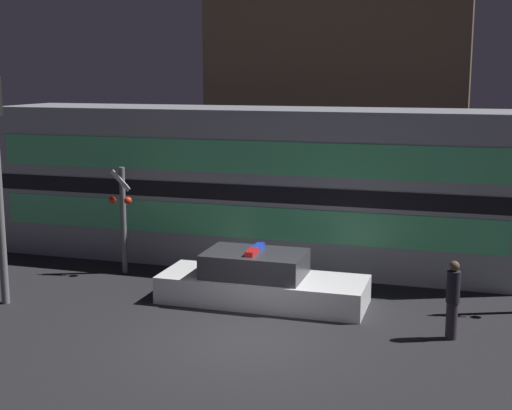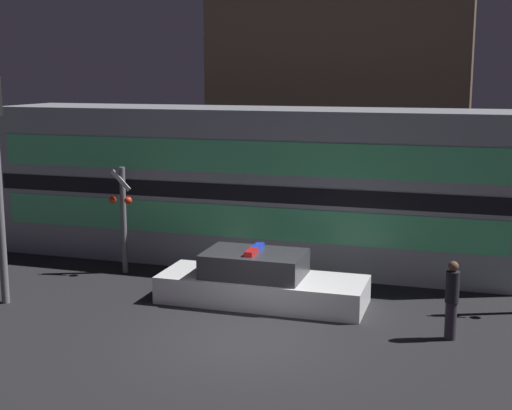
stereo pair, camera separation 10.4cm
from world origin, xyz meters
name	(u,v)px [view 2 (the right image)]	position (x,y,z in m)	size (l,w,h in m)	color
ground_plane	(248,340)	(0.00, 0.00, 0.00)	(120.00, 120.00, 0.00)	black
train	(251,185)	(-1.97, 6.31, 2.24)	(15.16, 2.96, 4.47)	#999EA5
police_car	(260,282)	(-0.51, 2.48, 0.50)	(4.99, 1.79, 1.35)	silver
pedestrian	(452,299)	(3.98, 1.32, 0.86)	(0.28, 0.28, 1.67)	#2D2833
crossing_signal_far	(123,215)	(-4.86, 3.84, 1.62)	(0.68, 0.33, 2.95)	slate
building_left	(344,77)	(-0.75, 14.24, 5.30)	(9.47, 5.17, 10.60)	brown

